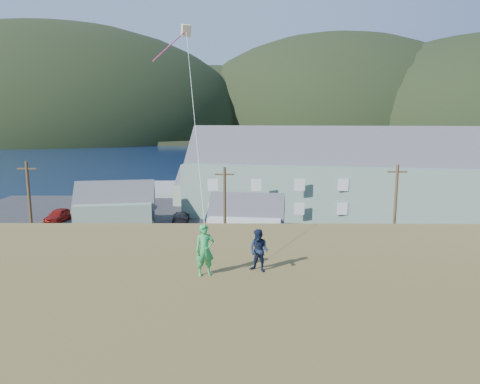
{
  "coord_description": "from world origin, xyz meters",
  "views": [
    {
      "loc": [
        1.7,
        -33.22,
        12.29
      ],
      "look_at": [
        1.55,
        -12.56,
        8.8
      ],
      "focal_mm": 32.0,
      "sensor_mm": 36.0,
      "label": 1
    }
  ],
  "objects_px": {
    "lodge": "(341,175)",
    "kite_flyer_green": "(205,250)",
    "shed_white": "(247,220)",
    "shed_palegreen_near": "(115,207)",
    "shed_palegreen_far": "(209,188)",
    "kite_flyer_navy": "(259,251)",
    "wharf": "(199,189)"
  },
  "relations": [
    {
      "from": "lodge",
      "to": "kite_flyer_green",
      "type": "xyz_separation_m",
      "value": [
        -13.78,
        -40.7,
        2.73
      ]
    },
    {
      "from": "wharf",
      "to": "kite_flyer_green",
      "type": "bearing_deg",
      "value": -83.84
    },
    {
      "from": "shed_palegreen_near",
      "to": "kite_flyer_navy",
      "type": "xyz_separation_m",
      "value": [
        15.24,
        -34.09,
        5.48
      ]
    },
    {
      "from": "wharf",
      "to": "kite_flyer_green",
      "type": "relative_size",
      "value": 15.06
    },
    {
      "from": "shed_palegreen_near",
      "to": "shed_white",
      "type": "height_order",
      "value": "shed_palegreen_near"
    },
    {
      "from": "wharf",
      "to": "lodge",
      "type": "relative_size",
      "value": 0.63
    },
    {
      "from": "shed_white",
      "to": "kite_flyer_navy",
      "type": "distance_m",
      "value": 28.63
    },
    {
      "from": "lodge",
      "to": "shed_white",
      "type": "relative_size",
      "value": 5.04
    },
    {
      "from": "kite_flyer_green",
      "to": "shed_palegreen_far",
      "type": "bearing_deg",
      "value": 78.22
    },
    {
      "from": "shed_white",
      "to": "kite_flyer_green",
      "type": "xyz_separation_m",
      "value": [
        -1.62,
        -28.48,
        5.74
      ]
    },
    {
      "from": "wharf",
      "to": "shed_white",
      "type": "relative_size",
      "value": 3.2
    },
    {
      "from": "wharf",
      "to": "shed_white",
      "type": "xyz_separation_m",
      "value": [
        8.06,
        -31.22,
        1.87
      ]
    },
    {
      "from": "wharf",
      "to": "shed_white",
      "type": "distance_m",
      "value": 32.3
    },
    {
      "from": "lodge",
      "to": "shed_white",
      "type": "height_order",
      "value": "lodge"
    },
    {
      "from": "shed_white",
      "to": "kite_flyer_green",
      "type": "bearing_deg",
      "value": -85.81
    },
    {
      "from": "shed_white",
      "to": "shed_palegreen_near",
      "type": "bearing_deg",
      "value": 165.67
    },
    {
      "from": "lodge",
      "to": "shed_white",
      "type": "bearing_deg",
      "value": -124.04
    },
    {
      "from": "shed_palegreen_far",
      "to": "kite_flyer_green",
      "type": "xyz_separation_m",
      "value": [
        3.72,
        -47.87,
        5.59
      ]
    },
    {
      "from": "shed_palegreen_near",
      "to": "kite_flyer_green",
      "type": "relative_size",
      "value": 5.61
    },
    {
      "from": "shed_palegreen_far",
      "to": "kite_flyer_navy",
      "type": "xyz_separation_m",
      "value": [
        5.52,
        -47.47,
        5.46
      ]
    },
    {
      "from": "lodge",
      "to": "shed_palegreen_near",
      "type": "bearing_deg",
      "value": -156.33
    },
    {
      "from": "lodge",
      "to": "kite_flyer_navy",
      "type": "bearing_deg",
      "value": -95.73
    },
    {
      "from": "kite_flyer_green",
      "to": "kite_flyer_navy",
      "type": "xyz_separation_m",
      "value": [
        1.8,
        0.4,
        -0.13
      ]
    },
    {
      "from": "shed_white",
      "to": "wharf",
      "type": "bearing_deg",
      "value": 111.92
    },
    {
      "from": "wharf",
      "to": "kite_flyer_green",
      "type": "xyz_separation_m",
      "value": [
        6.44,
        -59.7,
        7.61
      ]
    },
    {
      "from": "lodge",
      "to": "kite_flyer_green",
      "type": "relative_size",
      "value": 23.73
    },
    {
      "from": "shed_palegreen_near",
      "to": "shed_white",
      "type": "xyz_separation_m",
      "value": [
        15.06,
        -6.01,
        -0.12
      ]
    },
    {
      "from": "lodge",
      "to": "shed_palegreen_far",
      "type": "bearing_deg",
      "value": 168.53
    },
    {
      "from": "shed_palegreen_near",
      "to": "wharf",
      "type": "bearing_deg",
      "value": 64.94
    },
    {
      "from": "shed_palegreen_far",
      "to": "wharf",
      "type": "bearing_deg",
      "value": 117.58
    },
    {
      "from": "shed_white",
      "to": "kite_flyer_green",
      "type": "height_order",
      "value": "kite_flyer_green"
    },
    {
      "from": "lodge",
      "to": "shed_palegreen_far",
      "type": "relative_size",
      "value": 3.85
    }
  ]
}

